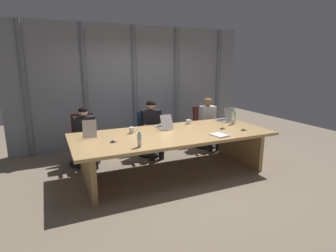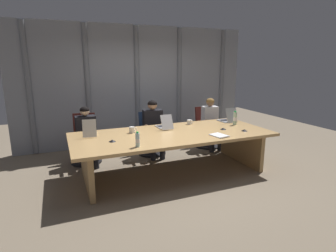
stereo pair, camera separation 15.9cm
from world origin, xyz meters
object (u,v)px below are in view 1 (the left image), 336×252
Objects in this scene: water_bottle_secondary at (234,118)px; coffee_mug_far at (189,122)px; conference_mic_middle at (113,141)px; laptop_left_mid at (164,125)px; office_chair_left_end at (84,145)px; person_center at (209,120)px; laptop_left_end at (90,133)px; person_left_mid at (152,125)px; coffee_mug_near at (132,130)px; spiral_notepad at (220,135)px; laptop_center at (226,119)px; conference_mic_right_side at (223,128)px; water_bottle_primary at (140,140)px; person_left_end at (85,133)px; conference_mic_left_side at (244,130)px; office_chair_left_mid at (150,138)px; office_chair_center at (204,131)px.

water_bottle_secondary is 0.91m from coffee_mug_far.
laptop_left_mid is at bearing 26.19° from conference_mic_middle.
person_center is (2.81, -0.16, 0.29)m from office_chair_left_end.
laptop_left_end is 0.37× the size of person_left_mid.
person_left_mid is 1.02× the size of person_center.
office_chair_left_end is at bearing 129.60° from coffee_mug_near.
person_center reaches higher than spiral_notepad.
laptop_center reaches higher than coffee_mug_far.
person_left_mid reaches higher than spiral_notepad.
water_bottle_secondary is at bearing 62.00° from person_left_mid.
coffee_mug_far reaches higher than conference_mic_middle.
conference_mic_middle is 2.07m from conference_mic_right_side.
person_center is 1.69m from spiral_notepad.
water_bottle_primary is at bearing -99.64° from coffee_mug_near.
laptop_left_end is 1.09m from water_bottle_primary.
person_left_end is at bearing 77.57° from laptop_center.
laptop_center is at bearing -81.88° from laptop_left_end.
person_center is 8.05× the size of coffee_mug_near.
laptop_center is at bearing -90.30° from laptop_left_mid.
water_bottle_primary is at bearing -166.95° from conference_mic_right_side.
conference_mic_left_side is at bearing -19.18° from coffee_mug_near.
person_left_mid is 8.61× the size of coffee_mug_far.
conference_mic_right_side is (-0.45, -0.27, -0.11)m from water_bottle_secondary.
conference_mic_right_side is at bearing 67.76° from office_chair_left_end.
coffee_mug_far is at bearing 119.89° from conference_mic_right_side.
laptop_center is 1.69m from office_chair_left_mid.
conference_mic_middle is (-1.10, -1.16, 0.08)m from person_left_mid.
office_chair_left_end is 1.23m from coffee_mug_near.
conference_mic_left_side is at bearing -4.22° from office_chair_center.
laptop_left_end reaches higher than conference_mic_right_side.
water_bottle_secondary reaches higher than coffee_mug_near.
conference_mic_left_side is (0.66, -0.89, -0.03)m from coffee_mug_far.
laptop_left_mid is 1.55m from person_center.
water_bottle_primary is 1.82m from conference_mic_right_side.
spiral_notepad is (-0.77, -0.63, -0.12)m from water_bottle_secondary.
laptop_left_mid is 1.11m from conference_mic_right_side.
office_chair_left_end reaches higher than spiral_notepad.
conference_mic_right_side is at bearing -15.32° from person_center.
office_chair_left_mid is 1.68m from conference_mic_right_side.
water_bottle_primary is at bearing -51.15° from office_chair_center.
conference_mic_right_side is at bearing -60.11° from coffee_mug_far.
office_chair_left_mid is at bearing 132.46° from coffee_mug_far.
conference_mic_left_side is at bearing -5.88° from conference_mic_middle.
person_left_end is 2.93m from water_bottle_secondary.
laptop_left_end is 0.39× the size of person_left_end.
conference_mic_left_side is at bearing 66.38° from office_chair_left_end.
conference_mic_right_side is at bearing 62.67° from person_left_end.
person_center is (2.79, 0.63, -0.15)m from laptop_left_end.
water_bottle_primary is (-2.22, -1.56, 0.19)m from person_center.
coffee_mug_far is at bearing 74.58° from person_left_end.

